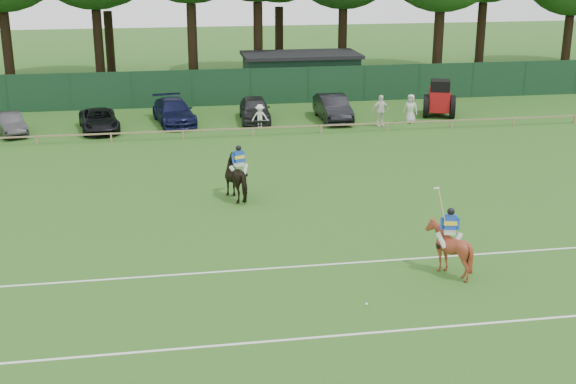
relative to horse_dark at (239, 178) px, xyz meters
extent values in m
plane|color=#1E4C14|center=(1.01, -6.75, -0.93)|extent=(160.00, 160.00, 0.00)
imported|color=black|center=(0.00, 0.00, 0.00)|extent=(1.72, 2.41, 1.85)
imported|color=maroon|center=(6.03, -9.09, -0.04)|extent=(1.76, 1.90, 1.77)
imported|color=#2C2B2E|center=(-11.85, 14.00, -0.30)|extent=(2.61, 4.03, 1.25)
imported|color=black|center=(-6.79, 14.02, -0.29)|extent=(2.77, 4.81, 1.26)
imported|color=#13163C|center=(-2.38, 15.24, -0.18)|extent=(2.89, 5.39, 1.49)
imported|color=#292A2C|center=(2.60, 15.11, -0.17)|extent=(2.04, 4.56, 1.52)
imported|color=black|center=(7.44, 14.54, -0.14)|extent=(1.67, 4.78, 1.57)
imported|color=white|center=(2.63, 12.95, -0.19)|extent=(0.98, 0.60, 1.48)
imported|color=white|center=(9.88, 12.37, 0.04)|extent=(1.19, 0.64, 1.93)
imported|color=beige|center=(11.98, 12.96, -0.03)|extent=(1.04, 0.93, 1.78)
cube|color=silver|center=(0.00, 0.00, 0.64)|extent=(0.43, 0.37, 0.18)
cube|color=#1740AB|center=(0.00, 0.00, 0.96)|extent=(0.48, 0.43, 0.51)
cube|color=yellow|center=(0.00, 0.00, 0.94)|extent=(0.50, 0.42, 0.18)
sphere|color=black|center=(0.00, 0.00, 1.33)|extent=(0.25, 0.25, 0.25)
cylinder|color=silver|center=(0.26, 0.05, 0.34)|extent=(0.39, 0.44, 0.59)
cylinder|color=silver|center=(-0.22, -0.14, 0.34)|extent=(0.47, 0.28, 0.59)
cube|color=silver|center=(6.03, -9.09, 0.57)|extent=(0.41, 0.34, 0.18)
cube|color=#1740AB|center=(6.03, -9.09, 0.89)|extent=(0.46, 0.39, 0.51)
cube|color=yellow|center=(6.03, -9.09, 0.87)|extent=(0.48, 0.38, 0.18)
sphere|color=black|center=(6.03, -9.09, 1.26)|extent=(0.25, 0.25, 0.25)
cylinder|color=silver|center=(6.27, -9.20, 0.27)|extent=(0.44, 0.31, 0.59)
cylinder|color=silver|center=(5.76, -9.08, 0.27)|extent=(0.41, 0.41, 0.59)
cylinder|color=tan|center=(5.75, -8.97, 1.44)|extent=(0.15, 0.62, 1.17)
sphere|color=silver|center=(2.72, -11.02, -0.88)|extent=(0.09, 0.09, 0.09)
cube|color=silver|center=(1.01, -12.75, -0.92)|extent=(60.00, 0.10, 0.01)
cube|color=silver|center=(1.01, -7.75, -0.92)|extent=(60.00, 0.10, 0.01)
cube|color=#997F5B|center=(1.01, 11.25, -0.48)|extent=(62.00, 0.08, 0.08)
cube|color=#14351E|center=(1.01, 20.25, 0.32)|extent=(92.00, 0.04, 2.50)
cube|color=#14331E|center=(7.01, 23.25, 0.47)|extent=(8.00, 4.00, 2.80)
cube|color=black|center=(7.01, 23.25, 1.99)|extent=(8.40, 4.40, 0.24)
cube|color=#A30F11|center=(14.47, 14.75, 0.10)|extent=(1.95, 2.63, 1.27)
cube|color=black|center=(14.35, 14.38, 0.98)|extent=(1.52, 1.58, 0.88)
cylinder|color=black|center=(13.46, 14.36, -0.19)|extent=(0.74, 1.49, 1.47)
cylinder|color=black|center=(15.04, 13.84, -0.19)|extent=(0.74, 1.49, 1.47)
cylinder|color=black|center=(14.08, 15.91, -0.53)|extent=(0.52, 0.84, 0.78)
cylinder|color=black|center=(15.47, 15.45, -0.53)|extent=(0.52, 0.84, 0.78)
camera|label=1|loc=(-3.21, -31.65, 9.62)|focal=48.00mm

